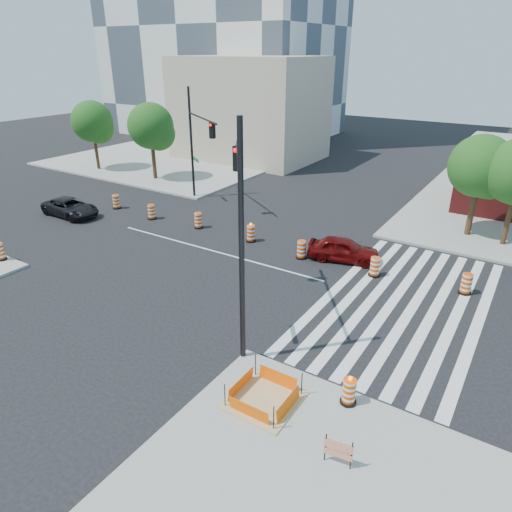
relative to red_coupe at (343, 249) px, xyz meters
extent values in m
plane|color=black|center=(-6.75, -2.85, -0.65)|extent=(120.00, 120.00, 0.00)
cube|color=gray|center=(-24.75, 15.15, -0.58)|extent=(22.00, 22.00, 0.15)
cube|color=silver|center=(1.05, -2.85, -0.65)|extent=(0.45, 13.50, 0.01)
cube|color=silver|center=(1.95, -2.85, -0.65)|extent=(0.45, 13.50, 0.01)
cube|color=silver|center=(2.85, -2.85, -0.65)|extent=(0.45, 13.50, 0.01)
cube|color=silver|center=(3.75, -2.85, -0.65)|extent=(0.45, 13.50, 0.01)
cube|color=silver|center=(4.65, -2.85, -0.65)|extent=(0.45, 13.50, 0.01)
cube|color=silver|center=(5.55, -2.85, -0.65)|extent=(0.45, 13.50, 0.01)
cube|color=silver|center=(6.45, -2.85, -0.65)|extent=(0.45, 13.50, 0.01)
cube|color=silver|center=(7.35, -2.85, -0.65)|extent=(0.45, 13.50, 0.01)
cube|color=silver|center=(-6.75, -2.85, -0.65)|extent=(14.00, 0.12, 0.01)
cube|color=tan|center=(2.25, -11.85, -0.48)|extent=(2.20, 2.20, 0.05)
cube|color=#FF5E05|center=(2.25, -12.75, -0.23)|extent=(1.44, 0.02, 0.55)
cube|color=#FF5E05|center=(2.25, -10.95, -0.23)|extent=(1.44, 0.02, 0.55)
cube|color=#FF5E05|center=(1.35, -11.85, -0.23)|extent=(0.02, 1.44, 0.55)
cube|color=#FF5E05|center=(3.15, -11.85, -0.23)|extent=(0.02, 1.44, 0.55)
cylinder|color=black|center=(1.35, -12.75, -0.05)|extent=(0.04, 0.04, 0.90)
cylinder|color=black|center=(3.15, -12.75, -0.05)|extent=(0.04, 0.04, 0.90)
cylinder|color=black|center=(1.35, -10.95, -0.05)|extent=(0.04, 0.04, 0.90)
cylinder|color=black|center=(3.15, -10.95, -0.05)|extent=(0.04, 0.04, 0.90)
cube|color=tan|center=(-18.75, 19.15, 4.35)|extent=(14.00, 10.00, 10.00)
imported|color=#520707|center=(0.00, 0.00, 0.00)|extent=(4.11, 2.49, 1.31)
imported|color=black|center=(-18.82, -3.35, -0.05)|extent=(4.41, 2.09, 1.22)
cylinder|color=black|center=(0.32, -10.22, 3.83)|extent=(0.19, 0.19, 8.67)
cylinder|color=black|center=(-1.58, -7.58, 6.21)|extent=(3.90, 5.35, 0.13)
cube|color=black|center=(-2.90, -5.73, 5.67)|extent=(0.35, 0.30, 1.08)
sphere|color=#FF0C0C|center=(-2.90, -5.91, 6.05)|extent=(0.19, 0.19, 0.19)
cube|color=#0C591E|center=(-0.31, -9.34, 2.75)|extent=(0.79, 1.08, 0.27)
cylinder|color=black|center=(-14.38, 4.64, 3.52)|extent=(0.18, 0.18, 8.04)
cylinder|color=black|center=(-11.88, 2.96, 5.73)|extent=(5.07, 3.46, 0.12)
cube|color=black|center=(-10.12, 1.79, 5.23)|extent=(0.32, 0.28, 1.01)
sphere|color=#FF0C0C|center=(-10.12, 1.61, 5.58)|extent=(0.18, 0.18, 0.18)
cube|color=#0C591E|center=(-13.54, 4.08, 2.51)|extent=(1.02, 0.71, 0.25)
cylinder|color=black|center=(4.60, -10.46, -0.46)|extent=(0.54, 0.54, 0.09)
cylinder|color=#E04504|center=(4.60, -10.46, -0.01)|extent=(0.43, 0.43, 0.85)
sphere|color=#FF990C|center=(4.60, -10.46, 0.48)|extent=(0.14, 0.14, 0.14)
cylinder|color=black|center=(-15.53, -10.28, -0.46)|extent=(0.56, 0.56, 0.09)
cylinder|color=#E04504|center=(-15.53, -10.28, 0.01)|extent=(0.45, 0.45, 0.89)
cube|color=#E04504|center=(5.27, -12.88, 0.16)|extent=(0.81, 0.16, 0.27)
cube|color=#E04504|center=(5.27, -12.88, -0.14)|extent=(0.81, 0.16, 0.21)
cylinder|color=black|center=(4.91, -12.94, -0.03)|extent=(0.04, 0.04, 0.95)
cylinder|color=black|center=(5.63, -12.83, -0.03)|extent=(0.04, 0.04, 0.95)
cylinder|color=#382314|center=(-27.81, 6.55, 1.35)|extent=(0.29, 0.29, 4.02)
sphere|color=#1C4714|center=(-27.81, 6.55, 3.86)|extent=(3.77, 3.77, 3.77)
sphere|color=#1C4714|center=(-27.35, 6.83, 3.24)|extent=(2.76, 2.76, 2.76)
sphere|color=#1C4714|center=(-28.18, 6.37, 3.49)|extent=(2.51, 2.51, 2.51)
cylinder|color=#382314|center=(-20.70, 6.87, 1.42)|extent=(0.34, 0.34, 4.14)
sphere|color=#1C4714|center=(-20.70, 6.87, 4.00)|extent=(3.88, 3.88, 3.88)
sphere|color=#1C4714|center=(-20.17, 7.18, 3.36)|extent=(2.85, 2.85, 2.85)
sphere|color=#1C4714|center=(-21.12, 6.66, 3.61)|extent=(2.59, 2.59, 2.59)
cylinder|color=#382314|center=(5.10, 7.48, 1.30)|extent=(0.36, 0.36, 3.90)
sphere|color=#1C4714|center=(5.10, 7.48, 3.74)|extent=(3.66, 3.66, 3.66)
sphere|color=#1C4714|center=(5.66, 7.81, 3.13)|extent=(2.68, 2.68, 2.68)
sphere|color=#1C4714|center=(4.66, 7.25, 3.37)|extent=(2.44, 2.44, 2.44)
cylinder|color=#382314|center=(7.15, 6.96, 1.32)|extent=(0.29, 0.29, 3.94)
sphere|color=#1C4714|center=(6.78, 6.78, 3.41)|extent=(2.47, 2.47, 2.47)
cylinder|color=black|center=(-17.39, -0.53, -0.60)|extent=(0.60, 0.60, 0.10)
cylinder|color=#E04504|center=(-17.39, -0.53, -0.10)|extent=(0.48, 0.48, 0.95)
cylinder|color=black|center=(-13.61, -0.79, -0.60)|extent=(0.60, 0.60, 0.10)
cylinder|color=#E04504|center=(-13.61, -0.79, -0.10)|extent=(0.48, 0.48, 0.95)
cylinder|color=black|center=(-9.84, -0.40, -0.60)|extent=(0.60, 0.60, 0.10)
cylinder|color=#E04504|center=(-9.84, -0.40, -0.10)|extent=(0.48, 0.48, 0.95)
cylinder|color=black|center=(-5.73, -0.47, -0.60)|extent=(0.60, 0.60, 0.10)
cylinder|color=#E04504|center=(-5.73, -0.47, -0.10)|extent=(0.48, 0.48, 0.95)
sphere|color=#FF990C|center=(-5.73, -0.47, 0.45)|extent=(0.16, 0.16, 0.16)
cylinder|color=black|center=(-2.05, -0.98, -0.60)|extent=(0.60, 0.60, 0.10)
cylinder|color=#E04504|center=(-2.05, -0.98, -0.10)|extent=(0.48, 0.48, 0.95)
cylinder|color=black|center=(2.11, -0.91, -0.60)|extent=(0.60, 0.60, 0.10)
cylinder|color=#E04504|center=(2.11, -0.91, -0.10)|extent=(0.48, 0.48, 0.95)
cylinder|color=black|center=(6.38, -0.37, -0.60)|extent=(0.60, 0.60, 0.10)
cylinder|color=#E04504|center=(6.38, -0.37, -0.10)|extent=(0.48, 0.48, 0.95)
camera|label=1|loc=(8.29, -21.74, 9.95)|focal=32.00mm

